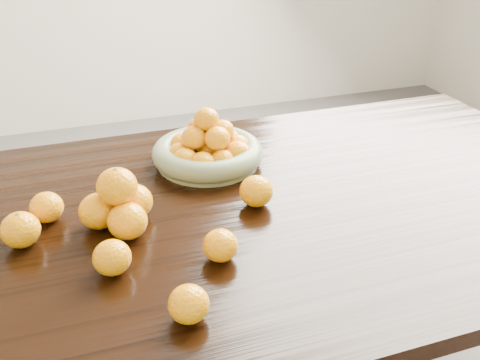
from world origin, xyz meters
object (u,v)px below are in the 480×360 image
object	(u,v)px
dining_table	(218,243)
fruit_bowl	(208,150)
orange_pyramid	(119,205)
loose_orange_0	(20,230)

from	to	relation	value
dining_table	fruit_bowl	xyz separation A→B (m)	(0.05, 0.23, 0.13)
dining_table	orange_pyramid	xyz separation A→B (m)	(-0.21, 0.00, 0.14)
dining_table	loose_orange_0	size ratio (longest dim) A/B	25.23
fruit_bowl	orange_pyramid	bearing A→B (deg)	-138.49
dining_table	orange_pyramid	bearing A→B (deg)	179.02
fruit_bowl	loose_orange_0	size ratio (longest dim) A/B	3.67
orange_pyramid	loose_orange_0	xyz separation A→B (m)	(-0.20, -0.01, -0.02)
loose_orange_0	orange_pyramid	bearing A→B (deg)	1.47
dining_table	fruit_bowl	distance (m)	0.27
orange_pyramid	fruit_bowl	bearing A→B (deg)	41.51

